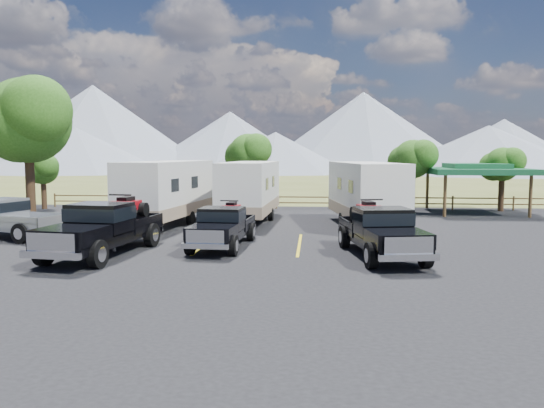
# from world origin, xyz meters

# --- Properties ---
(ground) EXTENTS (320.00, 320.00, 0.00)m
(ground) POSITION_xyz_m (0.00, 0.00, 0.00)
(ground) COLOR #4F5624
(ground) RESTS_ON ground
(asphalt_lot) EXTENTS (44.00, 34.00, 0.04)m
(asphalt_lot) POSITION_xyz_m (0.00, 3.00, 0.02)
(asphalt_lot) COLOR black
(asphalt_lot) RESTS_ON ground
(stall_lines) EXTENTS (12.12, 5.50, 0.01)m
(stall_lines) POSITION_xyz_m (0.00, 4.00, 0.04)
(stall_lines) COLOR gold
(stall_lines) RESTS_ON asphalt_lot
(tree_big_nw) EXTENTS (5.54, 5.18, 7.84)m
(tree_big_nw) POSITION_xyz_m (-12.55, 9.03, 5.60)
(tree_big_nw) COLOR black
(tree_big_nw) RESTS_ON ground
(tree_ne_a) EXTENTS (3.11, 2.92, 4.76)m
(tree_ne_a) POSITION_xyz_m (8.97, 17.01, 3.48)
(tree_ne_a) COLOR black
(tree_ne_a) RESTS_ON ground
(tree_ne_b) EXTENTS (2.77, 2.59, 4.27)m
(tree_ne_b) POSITION_xyz_m (14.98, 18.01, 3.13)
(tree_ne_b) COLOR black
(tree_ne_b) RESTS_ON ground
(tree_north) EXTENTS (3.46, 3.24, 5.25)m
(tree_north) POSITION_xyz_m (-2.03, 19.02, 3.83)
(tree_north) COLOR black
(tree_north) RESTS_ON ground
(tree_nw_small) EXTENTS (2.59, 2.43, 3.85)m
(tree_nw_small) POSITION_xyz_m (-16.02, 17.01, 2.78)
(tree_nw_small) COLOR black
(tree_nw_small) RESTS_ON ground
(rail_fence) EXTENTS (36.12, 0.12, 1.00)m
(rail_fence) POSITION_xyz_m (2.00, 18.50, 0.61)
(rail_fence) COLOR brown
(rail_fence) RESTS_ON ground
(pavilion) EXTENTS (6.20, 6.20, 3.22)m
(pavilion) POSITION_xyz_m (13.00, 17.00, 2.79)
(pavilion) COLOR brown
(pavilion) RESTS_ON ground
(mountain_range) EXTENTS (209.00, 71.00, 20.00)m
(mountain_range) POSITION_xyz_m (-7.63, 105.98, 7.87)
(mountain_range) COLOR gray
(mountain_range) RESTS_ON ground
(rig_left) EXTENTS (2.99, 6.85, 2.21)m
(rig_left) POSITION_xyz_m (-5.34, 1.24, 1.11)
(rig_left) COLOR black
(rig_left) RESTS_ON asphalt_lot
(rig_center) EXTENTS (2.25, 5.62, 1.84)m
(rig_center) POSITION_xyz_m (-1.11, 3.26, 0.92)
(rig_center) COLOR black
(rig_center) RESTS_ON asphalt_lot
(rig_right) EXTENTS (2.97, 6.39, 2.05)m
(rig_right) POSITION_xyz_m (5.08, 1.74, 1.03)
(rig_right) COLOR black
(rig_right) RESTS_ON asphalt_lot
(trailer_left) EXTENTS (3.55, 9.89, 3.42)m
(trailer_left) POSITION_xyz_m (-5.21, 9.51, 1.83)
(trailer_left) COLOR white
(trailer_left) RESTS_ON asphalt_lot
(trailer_center) EXTENTS (2.83, 9.65, 3.35)m
(trailer_center) POSITION_xyz_m (-1.02, 11.55, 1.79)
(trailer_center) COLOR white
(trailer_center) RESTS_ON asphalt_lot
(trailer_right) EXTENTS (3.68, 9.73, 3.36)m
(trailer_right) POSITION_xyz_m (5.30, 9.68, 1.80)
(trailer_right) COLOR white
(trailer_right) RESTS_ON asphalt_lot
(pickup_silver) EXTENTS (6.26, 3.49, 1.79)m
(pickup_silver) POSITION_xyz_m (-11.43, 4.75, 0.97)
(pickup_silver) COLOR gray
(pickup_silver) RESTS_ON asphalt_lot
(person_a) EXTENTS (0.83, 0.78, 1.90)m
(person_a) POSITION_xyz_m (-5.39, 1.83, 0.99)
(person_a) COLOR silver
(person_a) RESTS_ON asphalt_lot
(person_b) EXTENTS (1.04, 1.08, 1.75)m
(person_b) POSITION_xyz_m (-5.67, 1.72, 0.92)
(person_b) COLOR slate
(person_b) RESTS_ON asphalt_lot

